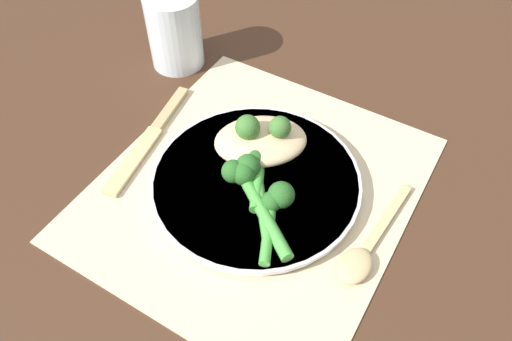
{
  "coord_description": "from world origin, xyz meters",
  "views": [
    {
      "loc": [
        -0.32,
        -0.19,
        0.48
      ],
      "look_at": [
        0.0,
        0.0,
        0.03
      ],
      "focal_mm": 35.0,
      "sensor_mm": 36.0,
      "label": 1
    }
  ],
  "objects_px": {
    "broccoli_stalk_front": "(276,204)",
    "water_glass": "(175,31)",
    "broccoli_stalk_left": "(248,181)",
    "knife": "(151,136)",
    "broccoli_stalk_right": "(260,161)",
    "plate": "(256,182)",
    "broccoli_stalk_rear": "(257,169)",
    "spoon": "(362,255)",
    "chicken_fillet": "(261,141)"
  },
  "relations": [
    {
      "from": "broccoli_stalk_front",
      "to": "water_glass",
      "type": "distance_m",
      "value": 0.33
    },
    {
      "from": "broccoli_stalk_left",
      "to": "knife",
      "type": "bearing_deg",
      "value": 119.84
    },
    {
      "from": "broccoli_stalk_right",
      "to": "broccoli_stalk_front",
      "type": "height_order",
      "value": "broccoli_stalk_front"
    },
    {
      "from": "plate",
      "to": "broccoli_stalk_rear",
      "type": "distance_m",
      "value": 0.02
    },
    {
      "from": "plate",
      "to": "knife",
      "type": "xyz_separation_m",
      "value": [
        0.0,
        0.16,
        -0.01
      ]
    },
    {
      "from": "broccoli_stalk_left",
      "to": "knife",
      "type": "relative_size",
      "value": 0.63
    },
    {
      "from": "broccoli_stalk_right",
      "to": "broccoli_stalk_left",
      "type": "xyz_separation_m",
      "value": [
        -0.04,
        -0.0,
        0.0
      ]
    },
    {
      "from": "knife",
      "to": "spoon",
      "type": "relative_size",
      "value": 1.27
    },
    {
      "from": "broccoli_stalk_left",
      "to": "water_glass",
      "type": "distance_m",
      "value": 0.29
    },
    {
      "from": "broccoli_stalk_rear",
      "to": "broccoli_stalk_front",
      "type": "relative_size",
      "value": 1.17
    },
    {
      "from": "plate",
      "to": "broccoli_stalk_left",
      "type": "relative_size",
      "value": 1.98
    },
    {
      "from": "plate",
      "to": "broccoli_stalk_right",
      "type": "relative_size",
      "value": 2.59
    },
    {
      "from": "chicken_fillet",
      "to": "broccoli_stalk_right",
      "type": "bearing_deg",
      "value": -149.77
    },
    {
      "from": "knife",
      "to": "spoon",
      "type": "xyz_separation_m",
      "value": [
        -0.03,
        -0.31,
        0.0
      ]
    },
    {
      "from": "broccoli_stalk_left",
      "to": "knife",
      "type": "distance_m",
      "value": 0.16
    },
    {
      "from": "plate",
      "to": "broccoli_stalk_front",
      "type": "xyz_separation_m",
      "value": [
        -0.03,
        -0.04,
        0.02
      ]
    },
    {
      "from": "plate",
      "to": "chicken_fillet",
      "type": "distance_m",
      "value": 0.05
    },
    {
      "from": "water_glass",
      "to": "spoon",
      "type": "bearing_deg",
      "value": -115.22
    },
    {
      "from": "broccoli_stalk_rear",
      "to": "water_glass",
      "type": "relative_size",
      "value": 1.05
    },
    {
      "from": "chicken_fillet",
      "to": "water_glass",
      "type": "height_order",
      "value": "water_glass"
    },
    {
      "from": "broccoli_stalk_rear",
      "to": "broccoli_stalk_front",
      "type": "xyz_separation_m",
      "value": [
        -0.03,
        -0.05,
        0.0
      ]
    },
    {
      "from": "plate",
      "to": "broccoli_stalk_front",
      "type": "bearing_deg",
      "value": -123.72
    },
    {
      "from": "broccoli_stalk_front",
      "to": "chicken_fillet",
      "type": "bearing_deg",
      "value": 106.67
    },
    {
      "from": "broccoli_stalk_right",
      "to": "knife",
      "type": "distance_m",
      "value": 0.16
    },
    {
      "from": "broccoli_stalk_right",
      "to": "broccoli_stalk_front",
      "type": "relative_size",
      "value": 0.98
    },
    {
      "from": "plate",
      "to": "water_glass",
      "type": "xyz_separation_m",
      "value": [
        0.15,
        0.23,
        0.04
      ]
    },
    {
      "from": "broccoli_stalk_front",
      "to": "plate",
      "type": "bearing_deg",
      "value": 122.08
    },
    {
      "from": "chicken_fillet",
      "to": "broccoli_stalk_left",
      "type": "bearing_deg",
      "value": -162.9
    },
    {
      "from": "broccoli_stalk_front",
      "to": "knife",
      "type": "distance_m",
      "value": 0.21
    },
    {
      "from": "broccoli_stalk_rear",
      "to": "broccoli_stalk_left",
      "type": "height_order",
      "value": "broccoli_stalk_left"
    },
    {
      "from": "spoon",
      "to": "broccoli_stalk_rear",
      "type": "bearing_deg",
      "value": -7.18
    },
    {
      "from": "broccoli_stalk_left",
      "to": "spoon",
      "type": "xyz_separation_m",
      "value": [
        -0.01,
        -0.15,
        -0.02
      ]
    },
    {
      "from": "broccoli_stalk_left",
      "to": "broccoli_stalk_front",
      "type": "bearing_deg",
      "value": -70.01
    },
    {
      "from": "broccoli_stalk_right",
      "to": "broccoli_stalk_rear",
      "type": "distance_m",
      "value": 0.01
    },
    {
      "from": "knife",
      "to": "spoon",
      "type": "bearing_deg",
      "value": 165.18
    },
    {
      "from": "knife",
      "to": "chicken_fillet",
      "type": "bearing_deg",
      "value": -172.92
    },
    {
      "from": "chicken_fillet",
      "to": "broccoli_stalk_rear",
      "type": "bearing_deg",
      "value": -155.76
    },
    {
      "from": "broccoli_stalk_right",
      "to": "spoon",
      "type": "distance_m",
      "value": 0.16
    },
    {
      "from": "broccoli_stalk_rear",
      "to": "water_glass",
      "type": "xyz_separation_m",
      "value": [
        0.15,
        0.23,
        0.03
      ]
    },
    {
      "from": "plate",
      "to": "broccoli_stalk_left",
      "type": "bearing_deg",
      "value": 176.48
    },
    {
      "from": "chicken_fillet",
      "to": "broccoli_stalk_front",
      "type": "height_order",
      "value": "same"
    },
    {
      "from": "broccoli_stalk_left",
      "to": "spoon",
      "type": "bearing_deg",
      "value": -57.91
    },
    {
      "from": "broccoli_stalk_front",
      "to": "broccoli_stalk_rear",
      "type": "bearing_deg",
      "value": 118.77
    },
    {
      "from": "broccoli_stalk_right",
      "to": "water_glass",
      "type": "relative_size",
      "value": 0.88
    },
    {
      "from": "chicken_fillet",
      "to": "water_glass",
      "type": "xyz_separation_m",
      "value": [
        0.11,
        0.21,
        0.02
      ]
    },
    {
      "from": "chicken_fillet",
      "to": "spoon",
      "type": "bearing_deg",
      "value": -112.48
    },
    {
      "from": "broccoli_stalk_left",
      "to": "plate",
      "type": "bearing_deg",
      "value": 32.18
    },
    {
      "from": "chicken_fillet",
      "to": "broccoli_stalk_right",
      "type": "distance_m",
      "value": 0.03
    },
    {
      "from": "plate",
      "to": "broccoli_stalk_left",
      "type": "height_order",
      "value": "broccoli_stalk_left"
    },
    {
      "from": "chicken_fillet",
      "to": "broccoli_stalk_left",
      "type": "relative_size",
      "value": 1.11
    }
  ]
}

